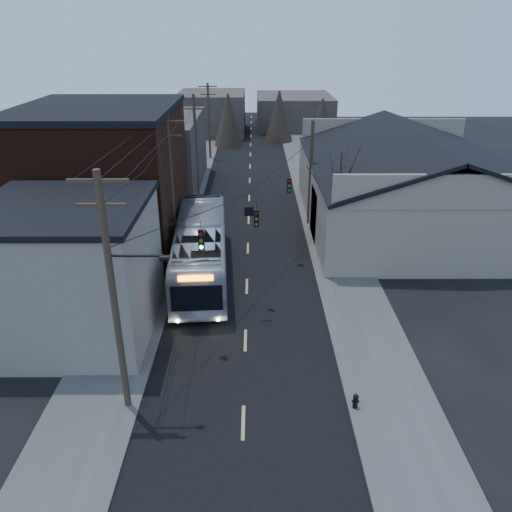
{
  "coord_description": "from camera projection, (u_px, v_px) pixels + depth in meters",
  "views": [
    {
      "loc": [
        0.47,
        -13.94,
        14.97
      ],
      "look_at": [
        0.57,
        12.1,
        3.0
      ],
      "focal_mm": 35.0,
      "sensor_mm": 36.0,
      "label": 1
    }
  ],
  "objects": [
    {
      "name": "parked_car",
      "position": [
        210.0,
        209.0,
        42.94
      ],
      "size": [
        1.92,
        4.67,
        1.5
      ],
      "primitive_type": "imported",
      "rotation": [
        0.0,
        0.0,
        -0.07
      ],
      "color": "#A2A4AA",
      "rests_on": "ground"
    },
    {
      "name": "warehouse",
      "position": [
        408.0,
        193.0,
        40.56
      ],
      "size": [
        16.16,
        20.6,
        7.73
      ],
      "color": "gray",
      "rests_on": "ground"
    },
    {
      "name": "sidewalk_left",
      "position": [
        179.0,
        204.0,
        46.13
      ],
      "size": [
        4.0,
        110.0,
        0.12
      ],
      "primitive_type": "cube",
      "color": "#474744",
      "rests_on": "ground"
    },
    {
      "name": "building_clapboard",
      "position": [
        70.0,
        273.0,
        25.6
      ],
      "size": [
        8.0,
        8.0,
        7.0
      ],
      "primitive_type": "cube",
      "color": "gray",
      "rests_on": "ground"
    },
    {
      "name": "road_surface",
      "position": [
        249.0,
        205.0,
        46.17
      ],
      "size": [
        9.0,
        110.0,
        0.02
      ],
      "primitive_type": "cube",
      "color": "black",
      "rests_on": "ground"
    },
    {
      "name": "building_left_far",
      "position": [
        155.0,
        153.0,
        50.13
      ],
      "size": [
        9.0,
        14.0,
        7.0
      ],
      "primitive_type": "cube",
      "color": "#37322C",
      "rests_on": "ground"
    },
    {
      "name": "building_far_right",
      "position": [
        294.0,
        111.0,
        81.5
      ],
      "size": [
        12.0,
        14.0,
        5.0
      ],
      "primitive_type": "cube",
      "color": "#37322C",
      "rests_on": "ground"
    },
    {
      "name": "bare_tree",
      "position": [
        338.0,
        202.0,
        35.61
      ],
      "size": [
        0.4,
        0.4,
        7.2
      ],
      "primitive_type": "cone",
      "color": "black",
      "rests_on": "ground"
    },
    {
      "name": "bus",
      "position": [
        201.0,
        248.0,
        32.4
      ],
      "size": [
        4.03,
        13.72,
        3.77
      ],
      "primitive_type": "imported",
      "rotation": [
        0.0,
        0.0,
        3.21
      ],
      "color": "#B1B4BE",
      "rests_on": "ground"
    },
    {
      "name": "ground",
      "position": [
        242.0,
        461.0,
        18.92
      ],
      "size": [
        160.0,
        160.0,
        0.0
      ],
      "primitive_type": "plane",
      "color": "black",
      "rests_on": "ground"
    },
    {
      "name": "fire_hydrant",
      "position": [
        356.0,
        400.0,
        21.26
      ],
      "size": [
        0.33,
        0.24,
        0.69
      ],
      "rotation": [
        0.0,
        0.0,
        -0.1
      ],
      "color": "black",
      "rests_on": "sidewalk_right"
    },
    {
      "name": "utility_lines",
      "position": [
        208.0,
        169.0,
        38.77
      ],
      "size": [
        11.24,
        45.28,
        10.5
      ],
      "color": "#382B1E",
      "rests_on": "ground"
    },
    {
      "name": "sidewalk_right",
      "position": [
        319.0,
        204.0,
        46.18
      ],
      "size": [
        4.0,
        110.0,
        0.12
      ],
      "primitive_type": "cube",
      "color": "#474744",
      "rests_on": "ground"
    },
    {
      "name": "building_brick",
      "position": [
        105.0,
        183.0,
        34.97
      ],
      "size": [
        10.0,
        12.0,
        10.0
      ],
      "primitive_type": "cube",
      "color": "black",
      "rests_on": "ground"
    },
    {
      "name": "building_far_left",
      "position": [
        212.0,
        113.0,
        76.7
      ],
      "size": [
        10.0,
        12.0,
        6.0
      ],
      "primitive_type": "cube",
      "color": "#37322C",
      "rests_on": "ground"
    }
  ]
}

